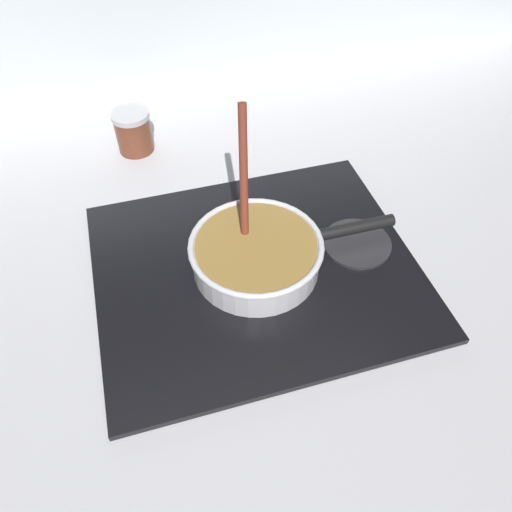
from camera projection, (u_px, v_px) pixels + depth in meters
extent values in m
cube|color=#B7B7BC|center=(236.00, 332.00, 0.84)|extent=(2.40, 1.60, 0.04)
cube|color=black|center=(256.00, 269.00, 0.89)|extent=(0.56, 0.48, 0.01)
torus|color=#592D0C|center=(256.00, 265.00, 0.89)|extent=(0.16, 0.16, 0.01)
cylinder|color=#262628|center=(357.00, 243.00, 0.92)|extent=(0.13, 0.13, 0.01)
cylinder|color=silver|center=(256.00, 256.00, 0.87)|extent=(0.22, 0.22, 0.06)
cylinder|color=olive|center=(256.00, 254.00, 0.87)|extent=(0.21, 0.21, 0.05)
torus|color=silver|center=(256.00, 245.00, 0.85)|extent=(0.23, 0.23, 0.01)
cylinder|color=black|center=(355.00, 228.00, 0.89)|extent=(0.15, 0.02, 0.02)
cylinder|color=#EDD88C|center=(258.00, 250.00, 0.85)|extent=(0.03, 0.03, 0.01)
cylinder|color=#E5CC7A|center=(239.00, 237.00, 0.87)|extent=(0.03, 0.03, 0.01)
cylinder|color=#E5CC7A|center=(252.00, 217.00, 0.91)|extent=(0.04, 0.04, 0.01)
cylinder|color=beige|center=(226.00, 251.00, 0.85)|extent=(0.03, 0.03, 0.01)
cylinder|color=#EDD88C|center=(228.00, 268.00, 0.83)|extent=(0.03, 0.03, 0.01)
cylinder|color=#E5CC7A|center=(290.00, 269.00, 0.83)|extent=(0.03, 0.03, 0.01)
cylinder|color=maroon|center=(244.00, 177.00, 0.81)|extent=(0.03, 0.08, 0.23)
cube|color=brown|center=(245.00, 240.00, 0.88)|extent=(0.04, 0.05, 0.01)
cylinder|color=brown|center=(134.00, 134.00, 1.11)|extent=(0.08, 0.08, 0.08)
cylinder|color=#B2B2B7|center=(130.00, 115.00, 1.08)|extent=(0.08, 0.08, 0.01)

